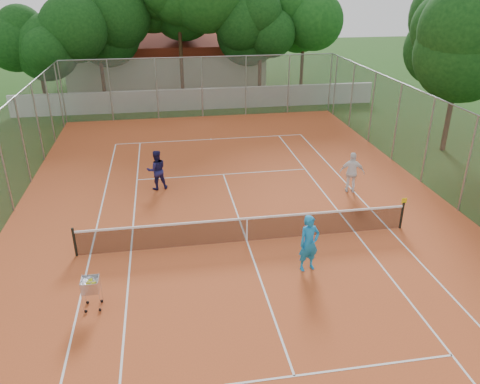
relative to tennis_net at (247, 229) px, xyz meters
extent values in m
plane|color=#193C10|center=(0.00, 0.00, -0.51)|extent=(120.00, 120.00, 0.00)
cube|color=#BD5024|center=(0.00, 0.00, -0.50)|extent=(18.00, 34.00, 0.02)
cube|color=white|center=(0.00, 0.00, -0.49)|extent=(10.98, 23.78, 0.01)
cube|color=black|center=(0.00, 0.00, 0.00)|extent=(11.88, 0.10, 0.98)
cube|color=slate|center=(0.00, 0.00, 1.49)|extent=(18.00, 34.00, 4.00)
cube|color=silver|center=(0.00, 19.00, 0.24)|extent=(26.00, 0.30, 1.50)
cube|color=beige|center=(-2.00, 29.00, 1.69)|extent=(16.40, 9.00, 4.40)
cube|color=black|center=(0.00, 22.00, 4.49)|extent=(29.00, 19.00, 10.00)
imported|color=#1781C8|center=(1.64, -2.05, 0.47)|extent=(0.79, 0.60, 1.93)
imported|color=#1A194D|center=(-3.14, 5.23, 0.42)|extent=(1.00, 0.85, 1.82)
imported|color=white|center=(5.32, 3.49, 0.43)|extent=(1.16, 0.77, 1.83)
cube|color=silver|center=(-5.03, -2.97, 0.05)|extent=(0.61, 0.61, 1.08)
camera|label=1|loc=(-2.66, -14.40, 8.20)|focal=35.00mm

